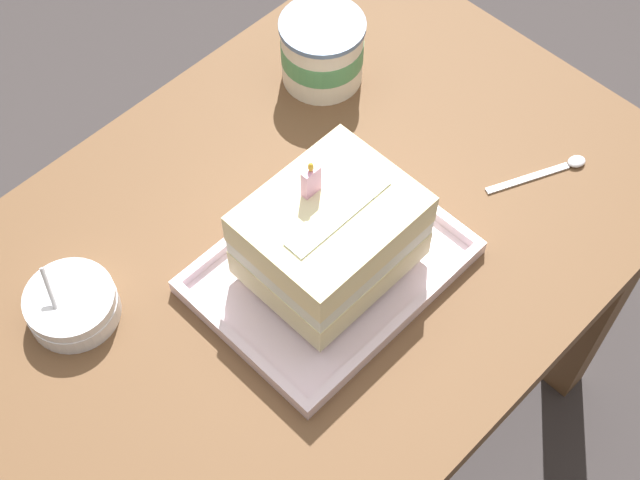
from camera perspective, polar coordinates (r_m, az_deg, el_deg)
name	(u,v)px	position (r m, az deg, el deg)	size (l,w,h in m)	color
ground_plane	(314,429)	(1.85, -0.41, -11.83)	(8.00, 8.00, 0.00)	#383333
dining_table	(311,278)	(1.32, -0.56, -2.42)	(1.00, 0.69, 0.71)	brown
foil_tray	(330,269)	(1.18, 0.62, -1.83)	(0.33, 0.25, 0.02)	silver
birthday_cake	(330,236)	(1.11, 0.66, 0.26)	(0.20, 0.16, 0.18)	beige
bowl_stack	(72,305)	(1.18, -15.36, -3.97)	(0.12, 0.12, 0.09)	white
ice_cream_tub	(322,50)	(1.36, 0.14, 11.87)	(0.13, 0.13, 0.11)	silver
serving_spoon_near_tray	(556,168)	(1.32, 14.68, 4.39)	(0.15, 0.08, 0.01)	silver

